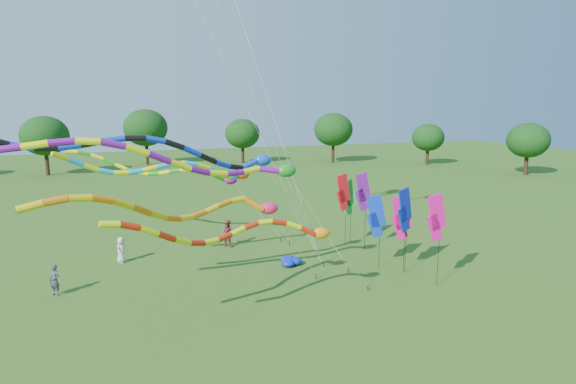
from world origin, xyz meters
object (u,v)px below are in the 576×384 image
object	(u,v)px
blue_nylon_heap	(290,262)
person_b	(55,280)
person_a	(121,250)
person_c	(228,233)
tube_kite_red	(253,232)
tube_kite_orange	(199,208)

from	to	relation	value
blue_nylon_heap	person_b	distance (m)	12.33
person_a	person_c	bearing A→B (deg)	-44.10
person_a	person_c	xyz separation A→B (m)	(6.65, 1.02, 0.12)
blue_nylon_heap	person_c	size ratio (longest dim) A/B	0.84
tube_kite_red	person_b	size ratio (longest dim) A/B	7.72
blue_nylon_heap	person_a	xyz separation A→B (m)	(-9.11, 4.01, 0.54)
tube_kite_red	tube_kite_orange	bearing A→B (deg)	142.41
tube_kite_red	blue_nylon_heap	xyz separation A→B (m)	(4.10, 6.38, -3.78)
person_b	person_c	xyz separation A→B (m)	(9.85, 5.15, 0.11)
person_b	tube_kite_orange	bearing A→B (deg)	0.39
tube_kite_orange	person_b	bearing A→B (deg)	116.13
tube_kite_orange	person_b	xyz separation A→B (m)	(-6.20, 5.32, -4.21)
tube_kite_red	blue_nylon_heap	size ratio (longest dim) A/B	8.12
person_a	person_b	bearing A→B (deg)	179.46
blue_nylon_heap	person_b	xyz separation A→B (m)	(-12.32, -0.13, 0.56)
tube_kite_orange	person_c	xyz separation A→B (m)	(3.65, 10.48, -4.10)
tube_kite_red	person_b	world-z (taller)	tube_kite_red
tube_kite_orange	person_a	size ratio (longest dim) A/B	8.22
tube_kite_orange	person_a	world-z (taller)	tube_kite_orange
tube_kite_red	person_a	xyz separation A→B (m)	(-5.02, 10.39, -3.24)
tube_kite_orange	person_c	distance (m)	11.83
tube_kite_red	blue_nylon_heap	world-z (taller)	tube_kite_red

